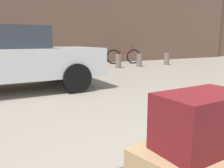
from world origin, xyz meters
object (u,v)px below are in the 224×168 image
bicycle_leaning (124,56)px  bollard_corner (167,59)px  duffel_bag_maroon_topmost_pile (202,121)px  bollard_kerb_far (139,60)px  bollard_kerb_near (84,63)px  bollard_kerb_mid (118,61)px

bicycle_leaning → bollard_corner: bicycle_leaning is taller
duffel_bag_maroon_topmost_pile → bollard_corner: 10.23m
bollard_kerb_far → bollard_corner: (1.63, 0.00, 0.00)m
bollard_kerb_near → bollard_kerb_far: bearing=0.0°
bicycle_leaning → bollard_kerb_mid: bearing=-129.5°
bicycle_leaning → bollard_kerb_near: 3.13m
bollard_corner → bollard_kerb_far: bearing=180.0°
duffel_bag_maroon_topmost_pile → bollard_kerb_near: bearing=69.7°
bicycle_leaning → bollard_corner: (1.51, -1.46, -0.09)m
duffel_bag_maroon_topmost_pile → bicycle_leaning: size_ratio=0.25×
bollard_kerb_far → bollard_kerb_near: bearing=180.0°
bicycle_leaning → bollard_corner: size_ratio=3.02×
bollard_corner → bicycle_leaning: bearing=135.9°
bollard_kerb_near → bollard_corner: bearing=0.0°
duffel_bag_maroon_topmost_pile → bollard_corner: size_ratio=0.76×
bollard_kerb_mid → bollard_kerb_far: bearing=0.0°
bicycle_leaning → bollard_kerb_mid: size_ratio=3.02×
bicycle_leaning → duffel_bag_maroon_topmost_pile: bearing=-120.8°
bicycle_leaning → bollard_kerb_near: size_ratio=3.02×
bollard_kerb_mid → bollard_kerb_far: size_ratio=1.00×
bollard_kerb_near → duffel_bag_maroon_topmost_pile: bearing=-109.1°
bollard_kerb_mid → bollard_corner: same height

